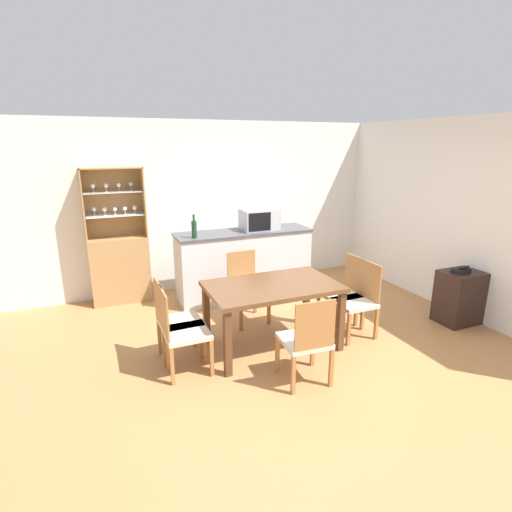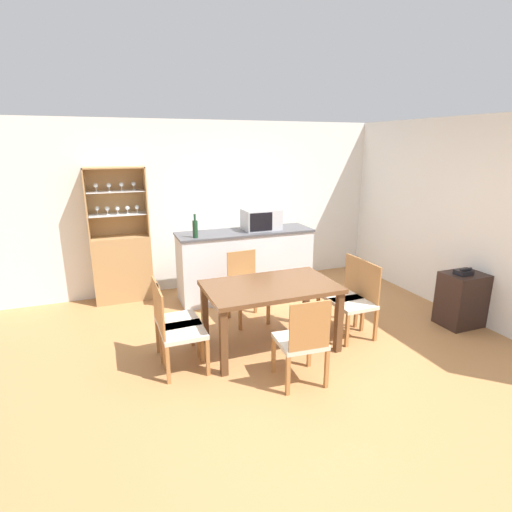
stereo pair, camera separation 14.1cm
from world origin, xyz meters
TOP-DOWN VIEW (x-y plane):
  - ground_plane at (0.00, 0.00)m, footprint 18.00×18.00m
  - wall_back at (0.00, 2.63)m, footprint 6.80×0.06m
  - wall_right at (2.58, 0.30)m, footprint 0.06×4.60m
  - kitchen_counter at (0.13, 1.92)m, footprint 1.98×0.59m
  - display_cabinet at (-1.58, 2.43)m, footprint 0.80×0.36m
  - dining_table at (-0.15, 0.34)m, footprint 1.42×0.87m
  - dining_chair_side_left_far at (-1.19, 0.47)m, footprint 0.45×0.45m
  - dining_chair_head_near at (-0.15, -0.42)m, footprint 0.45×0.45m
  - dining_chair_head_far at (-0.15, 1.11)m, footprint 0.45×0.45m
  - dining_chair_side_left_near at (-1.19, 0.21)m, footprint 0.43×0.43m
  - dining_chair_side_right_far at (0.89, 0.47)m, footprint 0.45×0.45m
  - dining_chair_side_right_near at (0.89, 0.21)m, footprint 0.43×0.43m
  - microwave at (0.38, 1.94)m, footprint 0.53×0.38m
  - wine_bottle at (-0.64, 1.77)m, footprint 0.07×0.07m
  - side_cabinet at (2.30, 0.00)m, footprint 0.50×0.40m
  - telephone at (2.25, -0.02)m, footprint 0.19×0.15m

SIDE VIEW (x-z plane):
  - ground_plane at x=0.00m, z-range 0.00..0.00m
  - side_cabinet at x=2.30m, z-range 0.00..0.68m
  - dining_chair_side_left_far at x=-1.19m, z-range 0.00..0.88m
  - dining_chair_head_near at x=-0.15m, z-range 0.00..0.88m
  - dining_chair_head_far at x=-0.15m, z-range 0.00..0.88m
  - dining_chair_side_left_near at x=-1.19m, z-range 0.00..0.88m
  - dining_chair_side_right_far at x=0.89m, z-range 0.00..0.88m
  - dining_chair_side_right_near at x=0.89m, z-range 0.00..0.88m
  - kitchen_counter at x=0.13m, z-range 0.00..0.99m
  - display_cabinet at x=-1.58m, z-range -0.36..1.55m
  - dining_table at x=-0.15m, z-range 0.28..1.01m
  - telephone at x=2.25m, z-range 0.66..0.75m
  - wine_bottle at x=-0.64m, z-range 0.96..1.28m
  - microwave at x=0.38m, z-range 0.99..1.29m
  - wall_back at x=0.00m, z-range 0.00..2.55m
  - wall_right at x=2.58m, z-range 0.00..2.55m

